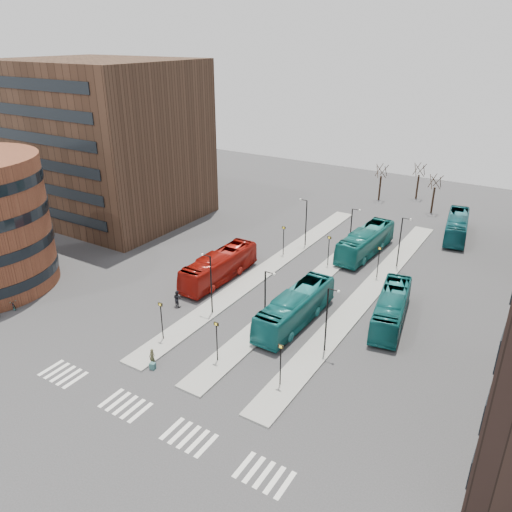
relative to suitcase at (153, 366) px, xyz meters
The scene contains 20 objects.
ground 8.66m from the suitcase, 74.66° to the right, with size 160.00×160.00×0.00m, color #303032.
island_left 21.72m from the suitcase, 94.52° to the left, with size 2.50×45.00×0.15m, color gray.
island_mid 22.08m from the suitcase, 78.80° to the left, with size 2.50×45.00×0.15m, color gray.
island_right 23.98m from the suitcase, 64.59° to the left, with size 2.50×45.00×0.15m, color gray.
suitcase is the anchor object (origin of this frame).
red_bus 16.89m from the suitcase, 106.90° to the left, with size 2.67×11.43×3.18m, color #96120B.
teal_bus_a 14.16m from the suitcase, 62.60° to the left, with size 2.69×11.48×3.20m, color #156A6B.
teal_bus_b 32.02m from the suitcase, 78.67° to the left, with size 2.77×11.84×3.30m, color #156B67.
teal_bus_c 22.48m from the suitcase, 51.14° to the left, with size 2.48×10.60×2.95m, color #135F60.
teal_bus_d 45.72m from the suitcase, 71.39° to the left, with size 2.56×10.95×3.05m, color #13575F.
traveller 0.74m from the suitcase, 132.38° to the left, with size 0.54×0.36×1.49m, color #454429.
commuter_a 10.31m from the suitcase, 118.84° to the left, with size 0.85×0.66×1.74m, color black.
commuter_b 10.35m from the suitcase, 54.06° to the left, with size 1.06×0.44×1.80m, color black.
commuter_c 10.27m from the suitcase, 64.93° to the left, with size 1.15×0.66×1.79m, color black.
bicycle_far 18.71m from the suitcase, behind, with size 0.65×1.85×0.97m, color gray.
crosswalk_stripes 5.94m from the suitcase, 47.09° to the right, with size 22.35×2.40×0.01m.
office_block 42.16m from the suitcase, 141.05° to the left, with size 25.00×20.12×22.00m.
sign_poles 15.31m from the suitcase, 75.14° to the left, with size 12.45×22.12×3.65m.
lamp_posts 20.53m from the suitcase, 75.93° to the left, with size 14.04×20.24×6.12m.
bare_trees 54.60m from the suitcase, 84.79° to the left, with size 10.97×8.14×5.90m.
Camera 1 is at (22.63, -15.56, 25.13)m, focal length 35.00 mm.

